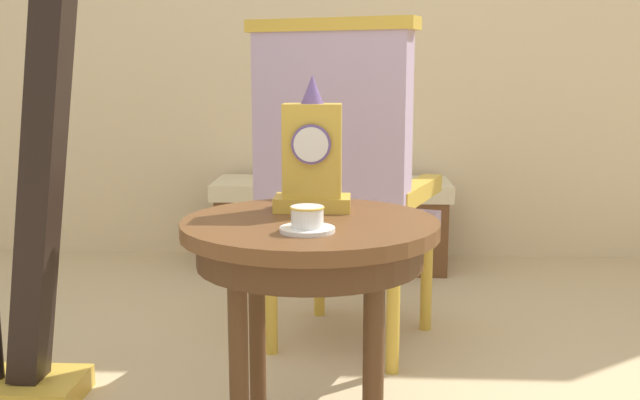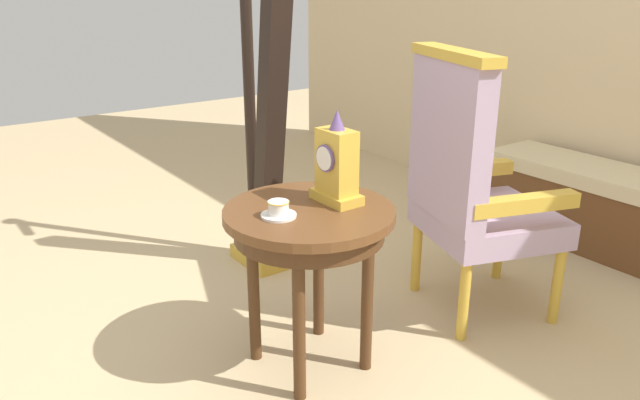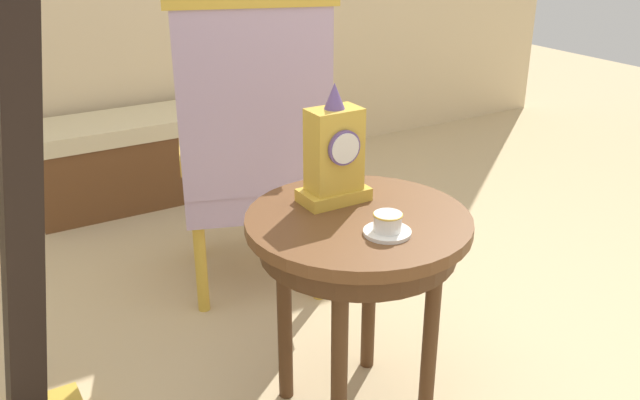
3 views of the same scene
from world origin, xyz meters
The scene contains 7 objects.
ground_plane centered at (0.00, 0.00, 0.00)m, with size 10.00×10.00×0.00m, color tan.
side_table centered at (0.05, 0.05, 0.55)m, with size 0.61×0.61×0.63m.
teacup_left centered at (0.05, -0.08, 0.66)m, with size 0.12×0.12×0.06m.
mantel_clock centered at (0.05, 0.17, 0.77)m, with size 0.19×0.11×0.34m.
armchair centered at (0.11, 0.83, 0.59)m, with size 0.69×0.68×1.14m.
harp centered at (-0.79, 0.38, 0.69)m, with size 0.40×0.24×1.71m.
window_bench centered at (0.03, 1.95, 0.22)m, with size 1.17×0.40×0.44m.
Camera 2 is at (1.69, -1.11, 1.40)m, focal length 34.53 mm.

